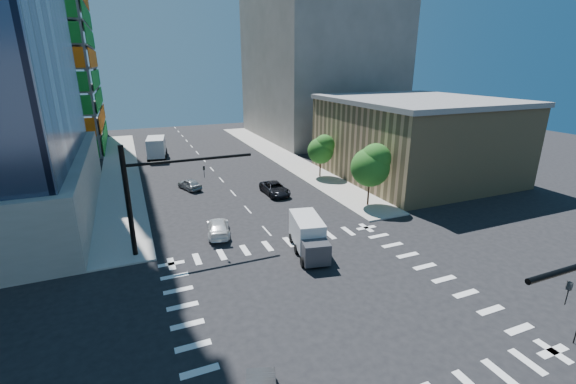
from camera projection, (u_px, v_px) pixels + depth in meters
name	position (u px, v px, depth m)	size (l,w,h in m)	color
ground	(328.00, 300.00, 25.48)	(160.00, 160.00, 0.00)	black
road_markings	(328.00, 300.00, 25.48)	(20.00, 20.00, 0.01)	silver
sidewalk_ne	(280.00, 156.00, 65.02)	(5.00, 60.00, 0.15)	#9C9894
sidewalk_nw	(121.00, 171.00, 55.85)	(5.00, 60.00, 0.15)	#9C9894
commercial_building	(414.00, 138.00, 52.21)	(20.50, 22.50, 10.60)	#9A8459
bg_building_ne	(318.00, 68.00, 79.04)	(24.00, 30.00, 28.00)	#67635D
signal_mast_nw	(147.00, 190.00, 30.13)	(10.20, 0.40, 9.00)	black
tree_south	(372.00, 165.00, 40.79)	(4.16, 4.16, 6.82)	#382316
tree_north	(322.00, 149.00, 51.61)	(3.54, 3.52, 5.78)	#382316
car_nb_far	(275.00, 188.00, 45.83)	(2.39, 5.19, 1.44)	black
car_sb_near	(218.00, 227.00, 35.05)	(1.94, 4.77, 1.38)	white
car_sb_mid	(190.00, 184.00, 47.69)	(1.59, 3.95, 1.35)	#929598
box_truck_near	(309.00, 239.00, 31.34)	(3.34, 5.76, 2.84)	black
box_truck_far	(157.00, 148.00, 63.39)	(3.76, 7.05, 3.53)	black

